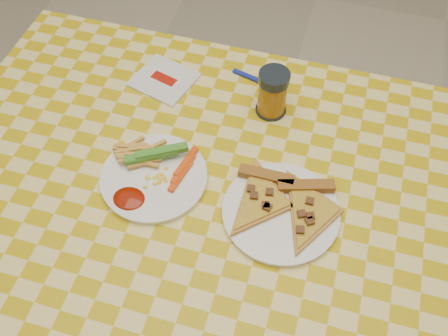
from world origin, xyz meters
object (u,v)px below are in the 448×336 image
(table, at_px, (221,211))
(plate_right, at_px, (281,213))
(plate_left, at_px, (154,178))
(drink_glass, at_px, (273,93))

(table, bearing_deg, plate_right, -7.02)
(table, distance_m, plate_right, 0.15)
(table, height_order, plate_right, plate_right)
(plate_left, bearing_deg, plate_right, -1.94)
(table, relative_size, plate_left, 5.83)
(plate_right, xyz_separation_m, drink_glass, (-0.08, 0.27, 0.05))
(plate_right, bearing_deg, table, 172.98)
(plate_right, bearing_deg, drink_glass, 106.99)
(table, distance_m, drink_glass, 0.29)
(table, height_order, drink_glass, drink_glass)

